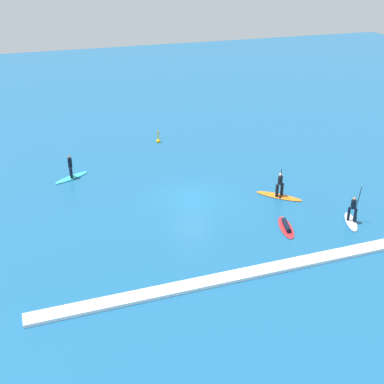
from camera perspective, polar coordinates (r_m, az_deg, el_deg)
ground_plane at (r=35.24m, az=0.00°, el=-0.73°), size 120.00×120.00×0.00m
surfer_on_teal_board at (r=39.25m, az=-13.19°, el=2.04°), size 2.83×2.04×1.79m
surfer_on_red_board at (r=32.09m, az=10.33°, el=-3.73°), size 1.50×2.87×0.38m
surfer_on_orange_board at (r=35.84m, az=9.61°, el=0.07°), size 2.80×2.87×2.23m
surfer_on_white_board at (r=33.55m, az=17.21°, el=-2.54°), size 1.58×2.51×2.38m
marker_buoy at (r=45.66m, az=-3.73°, el=5.70°), size 0.39×0.39×1.16m
wave_crest at (r=27.60m, az=6.74°, el=-8.80°), size 23.21×0.90×0.18m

